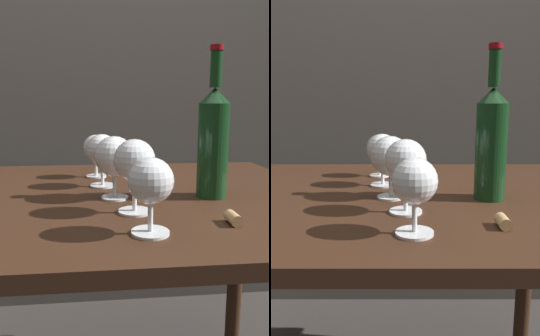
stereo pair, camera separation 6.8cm
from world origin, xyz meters
The scene contains 9 objects.
back_wall centered at (0.00, 0.76, 1.30)m, with size 5.00×0.08×2.60m, color #59544F.
dining_table centered at (0.00, 0.00, 0.62)m, with size 1.12×0.81×0.73m.
wine_glass_rose centered at (0.08, -0.28, 0.82)m, with size 0.08×0.08×0.13m.
wine_glass_empty centered at (0.06, -0.16, 0.83)m, with size 0.08×0.08×0.15m.
wine_glass_white centered at (0.03, -0.05, 0.83)m, with size 0.09×0.09×0.15m.
wine_glass_merlot centered at (0.00, 0.07, 0.82)m, with size 0.08×0.08×0.14m.
wine_glass_port centered at (-0.02, 0.19, 0.81)m, with size 0.07×0.07×0.13m.
wine_bottle centered at (0.25, -0.06, 0.86)m, with size 0.07×0.07×0.34m.
cork centered at (0.23, -0.25, 0.74)m, with size 0.02×0.02×0.04m, color tan.
Camera 2 is at (0.06, -0.84, 0.95)m, focal length 37.11 mm.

